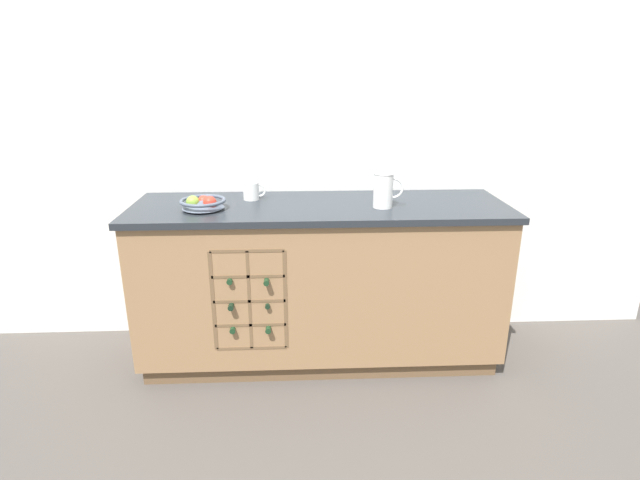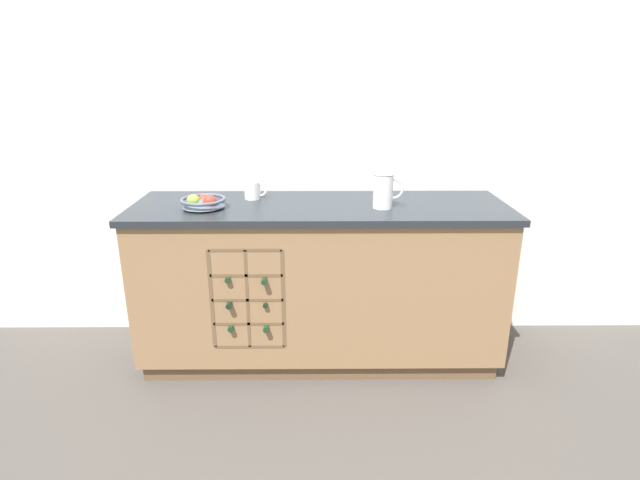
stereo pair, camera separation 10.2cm
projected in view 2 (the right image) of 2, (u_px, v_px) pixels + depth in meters
The scene contains 6 objects.
ground_plane at pixel (320, 354), 3.03m from camera, with size 14.00×14.00×0.00m, color #4C4742.
back_wall at pixel (320, 134), 2.97m from camera, with size 4.42×0.06×2.55m, color white.
kitchen_island at pixel (319, 282), 2.88m from camera, with size 2.06×0.67×0.94m.
fruit_bowl at pixel (203, 202), 2.64m from camera, with size 0.24×0.24×0.08m.
white_pitcher at pixel (384, 190), 2.63m from camera, with size 0.16×0.11×0.19m.
ceramic_mug at pixel (253, 190), 2.83m from camera, with size 0.13×0.09×0.10m.
Camera 2 is at (-0.02, -2.65, 1.63)m, focal length 28.00 mm.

